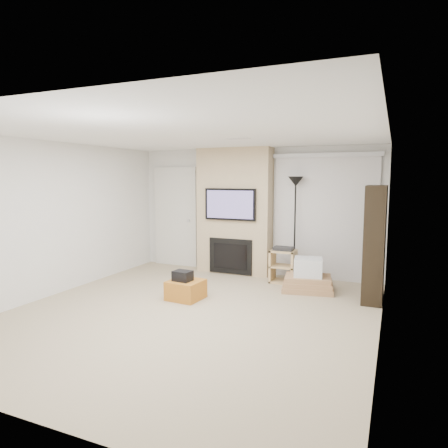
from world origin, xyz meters
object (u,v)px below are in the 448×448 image
at_px(box_stack, 308,278).
at_px(bookshelf, 375,244).
at_px(ottoman, 186,290).
at_px(floor_lamp, 295,199).
at_px(av_stand, 283,264).

bearing_deg(box_stack, bookshelf, -6.24).
relative_size(ottoman, box_stack, 0.53).
relative_size(floor_lamp, box_stack, 2.07).
height_order(ottoman, floor_lamp, floor_lamp).
bearing_deg(box_stack, ottoman, -143.71).
distance_m(ottoman, floor_lamp, 2.70).
bearing_deg(av_stand, floor_lamp, 69.03).
bearing_deg(floor_lamp, box_stack, -59.78).
bearing_deg(box_stack, av_stand, 144.92).
height_order(av_stand, box_stack, av_stand).
height_order(floor_lamp, bookshelf, floor_lamp).
relative_size(av_stand, bookshelf, 0.37).
distance_m(ottoman, box_stack, 2.09).
xyz_separation_m(ottoman, bookshelf, (2.73, 1.12, 0.75)).
height_order(box_stack, bookshelf, bookshelf).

